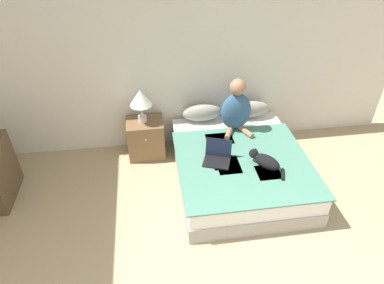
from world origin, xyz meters
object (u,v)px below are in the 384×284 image
(bed, at_px, (239,167))
(table_lamp, at_px, (141,99))
(cat_tabby, at_px, (265,161))
(person_sitting, at_px, (236,109))
(pillow_near, at_px, (202,113))
(laptop_open, at_px, (217,157))
(nightstand, at_px, (146,138))
(pillow_far, at_px, (250,109))

(bed, relative_size, table_lamp, 3.97)
(bed, relative_size, cat_tabby, 4.08)
(bed, xyz_separation_m, person_sitting, (0.06, 0.56, 0.55))
(bed, relative_size, person_sitting, 2.58)
(cat_tabby, height_order, table_lamp, table_lamp)
(pillow_near, bearing_deg, laptop_open, -87.97)
(nightstand, bearing_deg, person_sitting, -8.74)
(pillow_near, xyz_separation_m, nightstand, (-0.82, -0.08, -0.30))
(cat_tabby, relative_size, table_lamp, 0.97)
(bed, relative_size, pillow_near, 3.42)
(person_sitting, relative_size, table_lamp, 1.54)
(pillow_far, bearing_deg, pillow_near, 180.00)
(laptop_open, bearing_deg, person_sitting, 80.05)
(cat_tabby, xyz_separation_m, table_lamp, (-1.41, 1.04, 0.37))
(bed, xyz_separation_m, nightstand, (-1.17, 0.75, 0.06))
(cat_tabby, height_order, nightstand, cat_tabby)
(laptop_open, distance_m, table_lamp, 1.29)
(bed, bearing_deg, nightstand, 147.44)
(pillow_far, bearing_deg, nightstand, -176.87)
(pillow_near, distance_m, table_lamp, 0.90)
(person_sitting, height_order, nightstand, person_sitting)
(cat_tabby, bearing_deg, laptop_open, 31.33)
(bed, height_order, table_lamp, table_lamp)
(cat_tabby, height_order, laptop_open, laptop_open)
(pillow_near, bearing_deg, cat_tabby, -63.05)
(cat_tabby, relative_size, laptop_open, 1.19)
(person_sitting, distance_m, nightstand, 1.34)
(bed, xyz_separation_m, table_lamp, (-1.19, 0.75, 0.69))
(pillow_far, distance_m, cat_tabby, 1.13)
(pillow_far, height_order, table_lamp, table_lamp)
(pillow_far, relative_size, person_sitting, 0.75)
(pillow_far, height_order, laptop_open, pillow_far)
(nightstand, bearing_deg, laptop_open, -45.00)
(pillow_near, height_order, nightstand, pillow_near)
(pillow_near, bearing_deg, table_lamp, -174.70)
(pillow_near, xyz_separation_m, pillow_far, (0.71, 0.00, 0.00))
(person_sitting, distance_m, cat_tabby, 0.89)
(bed, xyz_separation_m, laptop_open, (-0.32, -0.10, 0.28))
(person_sitting, relative_size, laptop_open, 1.88)
(person_sitting, relative_size, cat_tabby, 1.58)
(cat_tabby, relative_size, nightstand, 0.84)
(bed, relative_size, laptop_open, 4.83)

